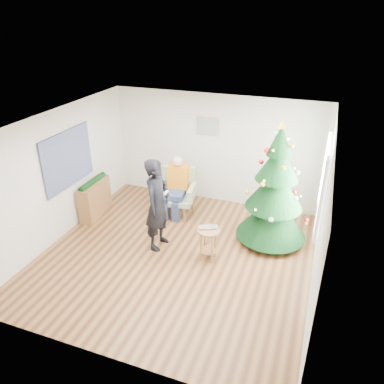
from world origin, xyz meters
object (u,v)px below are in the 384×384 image
at_px(christmas_tree, 275,190).
at_px(armchair, 177,197).
at_px(stool, 208,244).
at_px(standing_man, 158,205).
at_px(console, 95,199).

xyz_separation_m(christmas_tree, armchair, (-2.23, 0.41, -0.75)).
distance_m(stool, standing_man, 1.22).
distance_m(stool, console, 3.03).
relative_size(stool, console, 0.65).
bearing_deg(armchair, console, -165.19).
bearing_deg(console, armchair, 18.19).
bearing_deg(stool, christmas_tree, 46.54).
xyz_separation_m(stool, standing_man, (-1.06, 0.09, 0.59)).
height_order(standing_man, console, standing_man).
height_order(christmas_tree, armchair, christmas_tree).
xyz_separation_m(christmas_tree, console, (-3.93, -0.33, -0.74)).
bearing_deg(console, christmas_tree, -0.56).
distance_m(standing_man, console, 2.05).
height_order(christmas_tree, console, christmas_tree).
relative_size(armchair, standing_man, 0.56).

